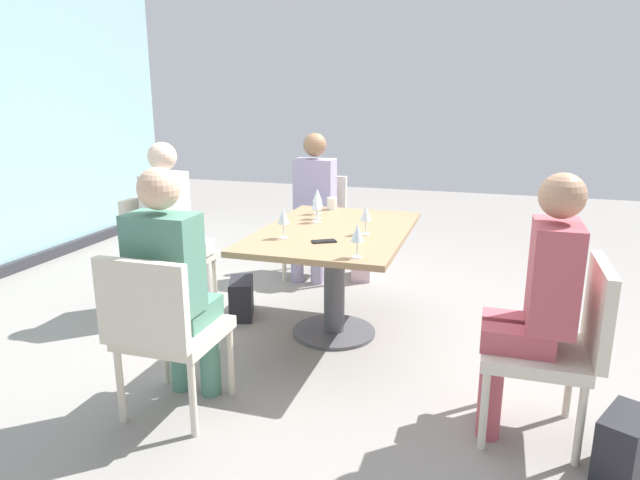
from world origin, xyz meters
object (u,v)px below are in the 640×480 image
(wine_glass_0, at_px, (318,200))
(wine_glass_3, at_px, (317,196))
(wine_glass_1, at_px, (357,234))
(wine_glass_2, at_px, (283,217))
(handbag_2, at_px, (241,298))
(person_near_window, at_px, (174,222))
(handbag_1, at_px, (623,444))
(wine_glass_4, at_px, (316,203))
(coffee_cup, at_px, (332,203))
(chair_near_window, at_px, (163,248))
(wine_glass_5, at_px, (366,214))
(chair_far_left, at_px, (163,326))
(person_far_left, at_px, (172,279))
(chair_far_right, at_px, (317,220))
(person_far_right, at_px, (313,199))
(chair_front_left, at_px, (558,340))
(cell_phone_on_table, at_px, (324,241))
(person_front_left, at_px, (537,295))
(handbag_0, at_px, (361,262))
(dining_table_main, at_px, (335,254))

(wine_glass_0, distance_m, wine_glass_3, 0.16)
(wine_glass_1, xyz_separation_m, wine_glass_2, (0.27, 0.52, 0.00))
(wine_glass_0, xyz_separation_m, handbag_2, (-0.18, 0.53, -0.72))
(person_near_window, height_order, handbag_1, person_near_window)
(wine_glass_4, bearing_deg, coffee_cup, 2.56)
(chair_near_window, xyz_separation_m, wine_glass_5, (-0.08, -1.52, 0.37))
(wine_glass_1, distance_m, wine_glass_5, 0.51)
(chair_near_window, xyz_separation_m, person_near_window, (-0.00, -0.11, 0.20))
(chair_far_left, height_order, person_far_left, person_far_left)
(person_far_left, xyz_separation_m, wine_glass_1, (0.54, -0.80, 0.16))
(chair_far_right, bearing_deg, person_far_right, 180.00)
(person_far_right, xyz_separation_m, wine_glass_2, (-1.44, -0.28, 0.16))
(chair_front_left, height_order, cell_phone_on_table, chair_front_left)
(cell_phone_on_table, relative_size, handbag_2, 0.48)
(person_front_left, xyz_separation_m, handbag_2, (0.92, 1.91, -0.56))
(chair_front_left, xyz_separation_m, wine_glass_5, (0.75, 1.08, 0.37))
(chair_front_left, distance_m, person_far_right, 2.67)
(wine_glass_3, bearing_deg, handbag_1, -128.54)
(person_far_left, relative_size, wine_glass_3, 6.81)
(chair_far_right, distance_m, chair_near_window, 1.46)
(chair_far_right, distance_m, wine_glass_4, 1.19)
(chair_front_left, relative_size, handbag_0, 2.90)
(coffee_cup, relative_size, handbag_0, 0.30)
(wine_glass_4, distance_m, wine_glass_5, 0.46)
(person_near_window, bearing_deg, coffee_cup, -58.20)
(chair_near_window, xyz_separation_m, handbag_0, (1.22, -1.19, -0.36))
(wine_glass_2, height_order, wine_glass_4, same)
(chair_front_left, height_order, coffee_cup, chair_front_left)
(person_front_left, bearing_deg, chair_near_window, 71.52)
(chair_near_window, height_order, chair_far_left, same)
(person_far_left, bearing_deg, wine_glass_3, -9.66)
(handbag_1, bearing_deg, wine_glass_3, 77.91)
(wine_glass_3, height_order, handbag_1, wine_glass_3)
(person_front_left, height_order, wine_glass_4, person_front_left)
(wine_glass_0, height_order, handbag_2, wine_glass_0)
(wine_glass_4, xyz_separation_m, handbag_1, (-1.19, -1.75, -0.72))
(wine_glass_0, height_order, wine_glass_1, same)
(wine_glass_3, distance_m, coffee_cup, 0.22)
(chair_near_window, relative_size, wine_glass_0, 4.70)
(person_front_left, relative_size, cell_phone_on_table, 8.75)
(chair_near_window, height_order, person_front_left, person_front_left)
(chair_far_right, relative_size, person_front_left, 0.69)
(chair_near_window, height_order, handbag_2, chair_near_window)
(person_far_left, bearing_deg, cell_phone_on_table, -34.14)
(dining_table_main, bearing_deg, wine_glass_5, -109.47)
(person_front_left, relative_size, wine_glass_4, 6.81)
(wine_glass_0, bearing_deg, chair_front_left, -126.27)
(dining_table_main, distance_m, wine_glass_4, 0.38)
(chair_near_window, height_order, wine_glass_0, wine_glass_0)
(wine_glass_1, xyz_separation_m, wine_glass_5, (0.51, 0.07, 0.00))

